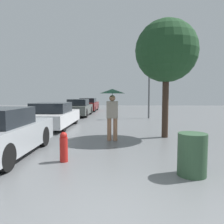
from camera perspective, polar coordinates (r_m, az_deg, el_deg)
pedestrian at (r=7.83m, az=0.08°, el=2.63°), size 0.92×0.92×1.87m
parked_car_second at (r=11.41m, az=-15.17°, el=-0.93°), size 1.89×4.29×1.25m
parked_car_third at (r=17.02m, az=-8.65°, el=1.04°), size 1.63×4.06×1.30m
parked_car_farthest at (r=22.04m, az=-6.15°, el=1.87°), size 1.67×4.45×1.28m
tree at (r=8.81m, az=14.01°, el=15.09°), size 2.36×2.36×4.49m
street_lamp at (r=15.43m, az=9.71°, el=10.43°), size 0.35×0.35×4.79m
trash_bin at (r=4.87m, az=20.19°, el=-10.36°), size 0.59×0.59×0.88m
fire_hydrant at (r=5.61m, az=-12.50°, el=-8.90°), size 0.20×0.20×0.75m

